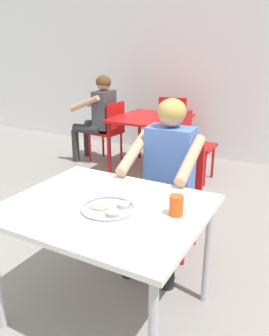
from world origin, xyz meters
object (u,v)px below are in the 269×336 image
at_px(table_foreground, 106,217).
at_px(thali_tray, 109,208).
at_px(drinking_cup, 176,205).
at_px(chair_red_far, 174,123).
at_px(chair_foreground, 175,189).
at_px(chair_red_left, 110,128).
at_px(table_background_red, 150,123).
at_px(chair_red_right, 192,141).
at_px(patron_background, 99,111).
at_px(diner_foreground, 165,170).

xyz_separation_m(table_foreground, thali_tray, (0.05, -0.04, 0.08)).
distance_m(drinking_cup, chair_red_far, 3.32).
xyz_separation_m(chair_foreground, chair_red_left, (-1.62, 1.60, -0.02)).
height_order(table_background_red, chair_red_left, chair_red_left).
bearing_deg(table_foreground, thali_tray, -40.44).
bearing_deg(chair_red_left, chair_red_right, -3.37).
distance_m(table_foreground, chair_red_far, 3.26).
xyz_separation_m(table_background_red, chair_red_far, (0.05, 0.66, -0.12)).
bearing_deg(chair_foreground, drinking_cup, -67.90).
relative_size(chair_red_far, patron_background, 0.74).
bearing_deg(diner_foreground, chair_red_left, 131.97).
bearing_deg(drinking_cup, chair_red_left, 128.90).
relative_size(chair_red_left, chair_red_far, 0.95).
height_order(table_foreground, table_background_red, table_foreground).
height_order(diner_foreground, patron_background, diner_foreground).
height_order(table_foreground, chair_red_far, chair_red_far).
bearing_deg(diner_foreground, chair_foreground, 92.28).
bearing_deg(chair_red_left, table_background_red, -3.22).
relative_size(table_foreground, diner_foreground, 0.89).
distance_m(table_foreground, thali_tray, 0.10).
distance_m(table_foreground, chair_foreground, 0.93).
height_order(diner_foreground, table_background_red, diner_foreground).
relative_size(drinking_cup, table_background_red, 0.12).
bearing_deg(drinking_cup, diner_foreground, 118.16).
bearing_deg(chair_red_far, chair_red_right, -52.65).
relative_size(thali_tray, chair_red_right, 0.36).
xyz_separation_m(diner_foreground, chair_red_far, (-0.94, 2.44, -0.22)).
height_order(table_foreground, patron_background, patron_background).
xyz_separation_m(chair_red_left, patron_background, (-0.15, -0.04, 0.23)).
relative_size(chair_foreground, chair_red_right, 1.05).
bearing_deg(table_foreground, chair_foreground, 87.07).
xyz_separation_m(diner_foreground, chair_red_right, (-0.41, 1.74, -0.25)).
xyz_separation_m(table_foreground, chair_foreground, (0.05, 0.92, -0.16)).
xyz_separation_m(drinking_cup, chair_red_right, (-0.74, 2.36, -0.31)).
bearing_deg(patron_background, thali_tray, -54.82).
xyz_separation_m(chair_red_right, chair_red_far, (-0.53, 0.70, 0.03)).
distance_m(chair_foreground, table_background_red, 1.85).
height_order(table_foreground, chair_foreground, chair_foreground).
xyz_separation_m(chair_foreground, diner_foreground, (0.01, -0.22, 0.23)).
bearing_deg(table_background_red, diner_foreground, -60.96).
relative_size(chair_red_right, chair_red_far, 0.92).
xyz_separation_m(chair_foreground, chair_red_right, (-0.40, 1.53, -0.02)).
bearing_deg(patron_background, diner_foreground, -44.91).
relative_size(diner_foreground, chair_red_far, 1.37).
xyz_separation_m(chair_red_right, patron_background, (-1.37, 0.03, 0.24)).
distance_m(chair_red_right, patron_background, 1.39).
height_order(thali_tray, chair_foreground, chair_foreground).
bearing_deg(chair_red_far, diner_foreground, -68.98).
height_order(thali_tray, diner_foreground, diner_foreground).
height_order(chair_red_far, patron_background, patron_background).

